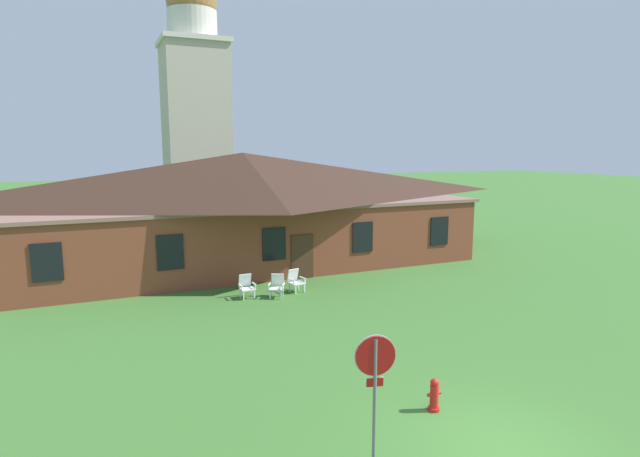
# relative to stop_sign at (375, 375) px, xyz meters

# --- Properties ---
(ground_plane) EXTENTS (200.00, 200.00, 0.00)m
(ground_plane) POSITION_rel_stop_sign_xyz_m (2.77, -0.48, -1.92)
(ground_plane) COLOR #3D702D
(brick_building) EXTENTS (23.84, 10.40, 5.84)m
(brick_building) POSITION_rel_stop_sign_xyz_m (2.77, 18.99, 1.06)
(brick_building) COLOR brown
(brick_building) RESTS_ON ground
(dome_tower) EXTENTS (5.18, 5.18, 20.13)m
(dome_tower) POSITION_rel_stop_sign_xyz_m (3.19, 34.37, 7.32)
(dome_tower) COLOR #BCB29E
(dome_tower) RESTS_ON ground
(stop_sign) EXTENTS (0.78, 0.23, 2.70)m
(stop_sign) POSITION_rel_stop_sign_xyz_m (0.00, 0.00, 0.00)
(stop_sign) COLOR slate
(stop_sign) RESTS_ON ground
(lawn_chair_by_porch) EXTENTS (0.66, 0.68, 0.96)m
(lawn_chair_by_porch) POSITION_rel_stop_sign_xyz_m (0.90, 12.06, -1.42)
(lawn_chair_by_porch) COLOR white
(lawn_chair_by_porch) RESTS_ON ground
(lawn_chair_near_door) EXTENTS (0.83, 0.86, 0.96)m
(lawn_chair_near_door) POSITION_rel_stop_sign_xyz_m (2.07, 11.61, -1.42)
(lawn_chair_near_door) COLOR silver
(lawn_chair_near_door) RESTS_ON ground
(lawn_chair_left_end) EXTENTS (0.73, 0.78, 0.96)m
(lawn_chair_left_end) POSITION_rel_stop_sign_xyz_m (3.07, 12.10, -1.42)
(lawn_chair_left_end) COLOR white
(lawn_chair_left_end) RESTS_ON ground
(fire_hydrant) EXTENTS (0.36, 0.28, 0.79)m
(fire_hydrant) POSITION_rel_stop_sign_xyz_m (2.41, 1.38, -1.54)
(fire_hydrant) COLOR red
(fire_hydrant) RESTS_ON ground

